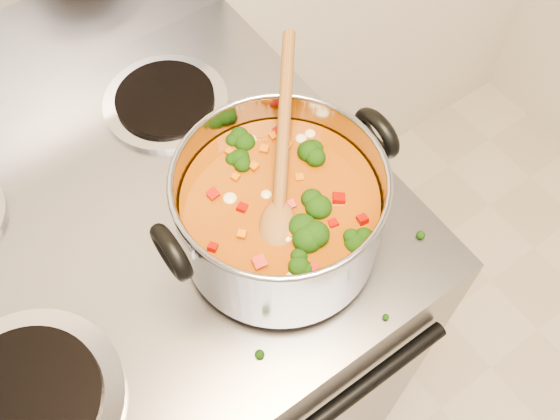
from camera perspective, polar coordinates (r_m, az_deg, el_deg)
name	(u,v)px	position (r m, az deg, el deg)	size (l,w,h in m)	color
electric_range	(159,340)	(1.32, -11.01, -11.58)	(0.80, 0.72, 1.08)	gray
stockpot	(280,212)	(0.80, 0.00, -0.20)	(0.32, 0.27, 0.16)	#9A9AA2
wooden_spoon	(281,176)	(0.77, 0.09, 3.14)	(0.21, 0.25, 0.10)	brown
cooktop_crumbs	(332,228)	(0.88, 4.82, -1.64)	(0.33, 0.36, 0.01)	black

